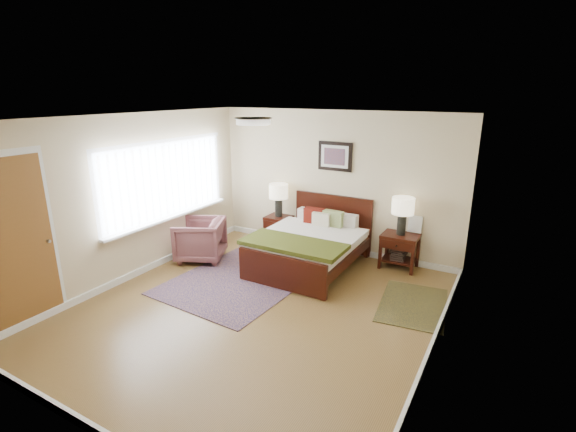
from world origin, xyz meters
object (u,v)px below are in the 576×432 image
object	(u,v)px
nightstand_right	(399,248)
lamp_right	(403,209)
bed	(310,240)
lamp_left	(279,194)
armchair	(200,240)
rug_persian	(245,277)
nightstand_left	(278,223)

from	to	relation	value
nightstand_right	lamp_right	bearing A→B (deg)	90.00
bed	lamp_left	world-z (taller)	lamp_left
lamp_right	lamp_left	bearing A→B (deg)	180.00
armchair	rug_persian	xyz separation A→B (m)	(1.10, -0.24, -0.35)
nightstand_right	lamp_left	distance (m)	2.38
lamp_right	armchair	xyz separation A→B (m)	(-3.08, -1.32, -0.65)
bed	lamp_left	xyz separation A→B (m)	(-1.02, 0.70, 0.50)
nightstand_right	bed	bearing A→B (deg)	-151.72
nightstand_left	lamp_right	distance (m)	2.37
nightstand_left	lamp_right	size ratio (longest dim) A/B	0.89
bed	armchair	size ratio (longest dim) A/B	2.42
bed	nightstand_left	size ratio (longest dim) A/B	3.49
nightstand_left	lamp_left	size ratio (longest dim) A/B	0.89
nightstand_right	rug_persian	distance (m)	2.54
lamp_left	nightstand_right	bearing A→B (deg)	-0.30
bed	lamp_right	bearing A→B (deg)	28.70
nightstand_left	nightstand_right	bearing A→B (deg)	0.19
lamp_left	lamp_right	distance (m)	2.30
nightstand_right	rug_persian	bearing A→B (deg)	-142.15
nightstand_left	nightstand_right	world-z (taller)	nightstand_right
lamp_right	rug_persian	bearing A→B (deg)	-141.93
nightstand_left	rug_persian	bearing A→B (deg)	-78.59
nightstand_right	armchair	world-z (taller)	armchair
bed	armchair	world-z (taller)	bed
lamp_left	rug_persian	xyz separation A→B (m)	(0.31, -1.56, -0.97)
bed	lamp_right	distance (m)	1.55
nightstand_left	bed	bearing A→B (deg)	-33.84
nightstand_right	lamp_left	xyz separation A→B (m)	(-2.30, 0.01, 0.62)
bed	nightstand_right	size ratio (longest dim) A/B	3.26
nightstand_right	rug_persian	world-z (taller)	nightstand_right
bed	nightstand_right	xyz separation A→B (m)	(1.28, 0.69, -0.12)
armchair	lamp_left	bearing A→B (deg)	123.94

